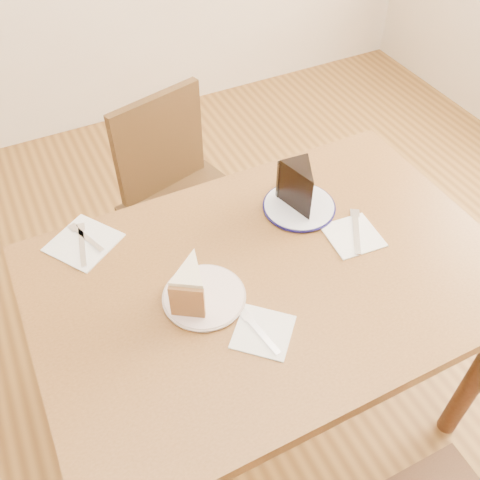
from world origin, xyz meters
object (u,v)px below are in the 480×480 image
Objects in this scene: table at (271,296)px; plate_cream at (204,297)px; carrot_cake at (192,282)px; chair_far at (186,202)px; chocolate_cake at (302,190)px; plate_navy at (299,207)px.

plate_cream reaches higher than table.
carrot_cake is (-0.02, 0.01, 0.05)m from plate_cream.
table is at bearing 28.84° from carrot_cake.
plate_cream is (-0.19, 0.00, 0.10)m from table.
chocolate_cake reaches higher than chair_far.
plate_cream is 0.06m from carrot_cake.
plate_cream is 0.41m from plate_navy.
chair_far is 7.78× the size of carrot_cake.
plate_navy is 0.43m from carrot_cake.
plate_navy is at bearing 96.74° from chair_far.
chocolate_cake reaches higher than plate_navy.
plate_navy is (0.18, -0.45, 0.28)m from chair_far.
chocolate_cake reaches higher than plate_cream.
carrot_cake is at bearing 26.24° from chocolate_cake.
table is 6.15× the size of plate_cream.
carrot_cake is at bearing 55.75° from chair_far.
chair_far is at bearing 103.96° from carrot_cake.
chair_far is 0.57m from plate_navy.
carrot_cake is (-0.21, -0.62, 0.34)m from chair_far.
carrot_cake is at bearing -157.83° from plate_navy.
plate_navy is at bearing -102.91° from chocolate_cake.
chair_far reaches higher than plate_navy.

